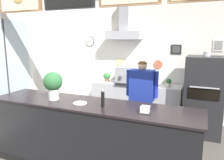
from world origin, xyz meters
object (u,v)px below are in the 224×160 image
Objects in this scene: basil_vase at (53,84)px; shop_worker at (141,101)px; potted_oregano at (169,82)px; potted_sage at (151,79)px; potted_rosemary at (107,76)px; napkin_holder at (145,110)px; condiment_plate at (80,103)px; pizza_oven at (203,96)px; pepper_grinder at (103,98)px; espresso_machine at (128,75)px.

shop_worker is at bearing 46.06° from basil_vase.
potted_sage reaches higher than potted_oregano.
napkin_holder is (1.62, -2.37, 0.05)m from potted_rosemary.
shop_worker is 3.61× the size of basil_vase.
napkin_holder is at bearing -1.73° from condiment_plate.
condiment_plate is (-0.63, -1.20, 0.21)m from shop_worker.
pizza_oven is 2.35m from potted_rosemary.
napkin_holder is (0.06, -2.36, 0.07)m from potted_oregano.
basil_vase is at bearing 177.43° from condiment_plate.
shop_worker reaches higher than pepper_grinder.
shop_worker reaches higher than potted_rosemary.
napkin_holder is 0.63m from pepper_grinder.
pepper_grinder is (-0.24, -1.22, 0.33)m from shop_worker.
shop_worker is 1.33m from espresso_machine.
potted_oregano is 1.24× the size of napkin_holder.
potted_sage is (-0.42, 0.02, 0.03)m from potted_oregano.
pizza_oven is 12.18× the size of napkin_holder.
condiment_plate is at bearing 178.27° from napkin_holder.
pepper_grinder is (-0.56, -2.36, 0.16)m from potted_oregano.
pizza_oven is at bearing -5.94° from potted_rosemary.
shop_worker is 1.69m from basil_vase.
potted_rosemary is (-1.57, 0.01, 0.02)m from potted_oregano.
potted_oregano is 0.42m from potted_sage.
condiment_plate is (-0.53, -2.35, 0.00)m from potted_sage.
napkin_holder is (-0.71, -2.13, 0.27)m from pizza_oven.
basil_vase reaches higher than espresso_machine.
napkin_holder is (1.01, -0.03, 0.03)m from condiment_plate.
potted_rosemary is at bearing 104.59° from condiment_plate.
basil_vase is at bearing 44.51° from shop_worker.
napkin_holder is 0.55× the size of pepper_grinder.
potted_sage is 2.38m from pepper_grinder.
condiment_plate is (-0.96, -2.33, 0.04)m from potted_oregano.
espresso_machine reaches higher than potted_sage.
potted_sage reaches higher than napkin_holder.
potted_rosemary is 1.04× the size of condiment_plate.
basil_vase is (-1.51, 0.05, 0.21)m from napkin_holder.
napkin_holder is at bearing -78.64° from potted_sage.
napkin_holder is 0.32× the size of basil_vase.
potted_rosemary is 2.87m from napkin_holder.
potted_sage is (-1.18, 0.25, 0.23)m from pizza_oven.
pizza_oven reaches higher than potted_rosemary.
potted_rosemary is at bearing 124.37° from napkin_holder.
espresso_machine is 3.72× the size of napkin_holder.
potted_oregano is at bearing -0.22° from potted_rosemary.
pizza_oven reaches higher than shop_worker.
pizza_oven is 0.82m from potted_oregano.
condiment_plate is 1.44× the size of napkin_holder.
pepper_grinder is at bearing -2.95° from basil_vase.
espresso_machine is at bearing -61.08° from shop_worker.
potted_rosemary is 0.49× the size of basil_vase.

